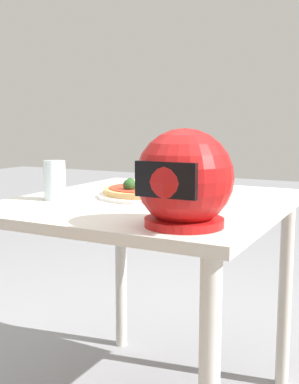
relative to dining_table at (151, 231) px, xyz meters
name	(u,v)px	position (x,y,z in m)	size (l,w,h in m)	color
dining_table	(151,231)	(0.00, 0.00, 0.00)	(0.84, 0.92, 0.76)	beige
pizza_plate	(148,195)	(0.03, -0.04, 0.11)	(0.34, 0.34, 0.01)	white
pizza	(148,190)	(0.03, -0.04, 0.13)	(0.30, 0.30, 0.05)	tan
motorcycle_helmet	(184,180)	(-0.26, 0.33, 0.22)	(0.23, 0.23, 0.23)	#B21414
drinking_glass	(55,180)	(0.27, 0.16, 0.17)	(0.07, 0.07, 0.13)	silver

